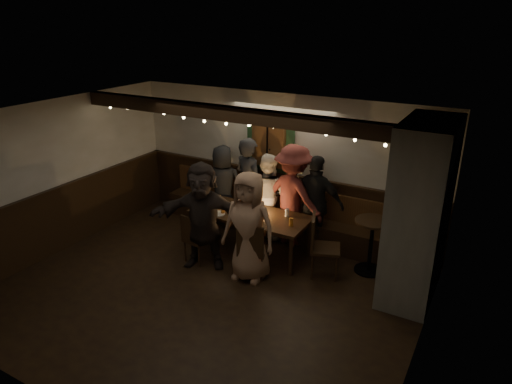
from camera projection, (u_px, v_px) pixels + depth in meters
The scene contains 13 objects.
room at pixel (312, 207), 7.11m from camera, with size 6.02×5.01×2.62m.
dining_table at pixel (250, 217), 7.74m from camera, with size 2.03×0.87×0.88m.
chair_near_left at pixel (194, 236), 7.47m from camera, with size 0.43×0.43×0.85m.
chair_near_right at pixel (252, 248), 7.01m from camera, with size 0.52×0.52×0.94m.
chair_end at pixel (319, 242), 7.10m from camera, with size 0.58×0.58×1.00m.
high_top at pixel (371, 239), 7.18m from camera, with size 0.56×0.56×0.90m.
person_a at pixel (223, 186), 8.78m from camera, with size 0.78×0.50×1.59m, color black.
person_b at pixel (249, 186), 8.41m from camera, with size 0.67×0.44×1.83m, color black.
person_c at pixel (268, 195), 8.34m from camera, with size 0.77×0.60×1.58m, color silver.
person_d at pixel (293, 196), 7.95m from camera, with size 1.19×0.68×1.84m, color maroon.
person_e at pixel (316, 203), 7.83m from camera, with size 0.99×0.41×1.69m, color black.
person_f at pixel (203, 216), 7.26m from camera, with size 1.64×0.52×1.77m, color black.
person_g at pixel (249, 227), 6.90m from camera, with size 0.85×0.56×1.75m, color #A47C60.
Camera 1 is at (3.50, -4.70, 3.89)m, focal length 32.00 mm.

